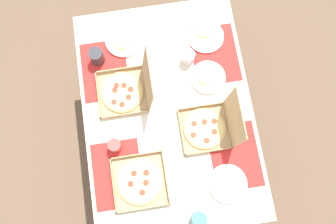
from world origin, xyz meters
name	(u,v)px	position (x,y,z in m)	size (l,w,h in m)	color
ground_plane	(168,135)	(0.00, 0.00, 0.00)	(6.00, 6.00, 0.00)	brown
dining_table	(168,117)	(0.00, 0.00, 0.64)	(1.32, 0.94, 0.75)	#3F3328
placemat_near_left	(105,70)	(-0.30, -0.32, 0.76)	(0.36, 0.26, 0.00)	red
placemat_near_right	(117,174)	(0.30, -0.32, 0.76)	(0.36, 0.26, 0.00)	red
placemat_far_left	(215,54)	(-0.30, 0.32, 0.76)	(0.36, 0.26, 0.00)	red
placemat_far_right	(235,156)	(0.30, 0.32, 0.76)	(0.36, 0.26, 0.00)	red
pizza_box_center	(140,181)	(0.35, -0.21, 0.77)	(0.29, 0.29, 0.04)	tan
pizza_box_edge_far	(211,126)	(0.13, 0.21, 0.80)	(0.26, 0.28, 0.30)	tan
pizza_box_corner_right	(128,89)	(-0.15, -0.20, 0.80)	(0.27, 0.31, 0.31)	tan
plate_middle	(207,78)	(-0.16, 0.25, 0.76)	(0.20, 0.20, 0.03)	white
plate_near_right	(205,36)	(-0.41, 0.29, 0.76)	(0.21, 0.21, 0.03)	white
plate_far_right	(124,40)	(-0.46, -0.19, 0.76)	(0.22, 0.22, 0.03)	white
plate_near_left	(228,184)	(0.44, 0.25, 0.76)	(0.21, 0.21, 0.02)	white
cup_red	(97,57)	(-0.37, -0.35, 0.81)	(0.08, 0.08, 0.11)	#333338
cup_dark	(188,57)	(-0.29, 0.16, 0.80)	(0.07, 0.07, 0.09)	silver
cup_clear_left	(115,146)	(0.15, -0.31, 0.80)	(0.07, 0.07, 0.09)	#BF4742
cup_spare	(199,219)	(0.59, 0.07, 0.80)	(0.08, 0.08, 0.10)	teal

